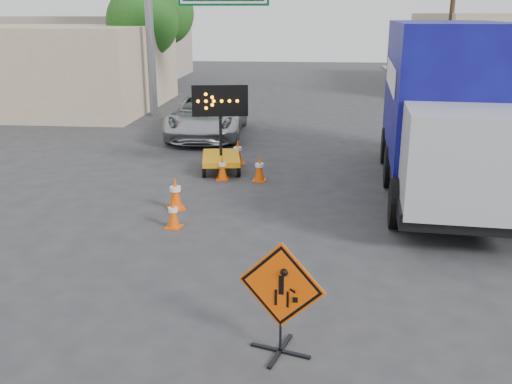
# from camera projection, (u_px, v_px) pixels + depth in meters

# --- Properties ---
(ground) EXTENTS (100.00, 100.00, 0.00)m
(ground) POSITION_uv_depth(u_px,v_px,m) (250.00, 314.00, 9.08)
(ground) COLOR #2D2D30
(ground) RESTS_ON ground
(curb_right) EXTENTS (0.40, 60.00, 0.12)m
(curb_right) POSITION_uv_depth(u_px,v_px,m) (471.00, 133.00, 22.63)
(curb_right) COLOR gray
(curb_right) RESTS_ON ground
(storefront_left_near) EXTENTS (14.00, 10.00, 4.00)m
(storefront_left_near) POSITION_uv_depth(u_px,v_px,m) (18.00, 67.00, 28.80)
(storefront_left_near) COLOR tan
(storefront_left_near) RESTS_ON ground
(storefront_left_far) EXTENTS (12.00, 10.00, 4.40)m
(storefront_left_far) POSITION_uv_depth(u_px,v_px,m) (98.00, 47.00, 42.12)
(storefront_left_far) COLOR #A29587
(storefront_left_far) RESTS_ON ground
(building_right_far) EXTENTS (10.00, 14.00, 4.60)m
(building_right_far) POSITION_uv_depth(u_px,v_px,m) (508.00, 52.00, 35.65)
(building_right_far) COLOR tan
(building_right_far) RESTS_ON ground
(highway_gantry) EXTENTS (6.18, 0.38, 6.90)m
(highway_gantry) POSITION_uv_depth(u_px,v_px,m) (194.00, 2.00, 25.03)
(highway_gantry) COLOR slate
(highway_gantry) RESTS_ON ground
(utility_pole_far) EXTENTS (1.80, 0.26, 9.00)m
(utility_pole_far) POSITION_uv_depth(u_px,v_px,m) (452.00, 11.00, 29.72)
(utility_pole_far) COLOR #402D1B
(utility_pole_far) RESTS_ON ground
(tree_left_near) EXTENTS (3.71, 3.71, 6.03)m
(tree_left_near) POSITION_uv_depth(u_px,v_px,m) (142.00, 22.00, 29.48)
(tree_left_near) COLOR #402D1B
(tree_left_near) RESTS_ON ground
(tree_left_far) EXTENTS (4.10, 4.10, 6.66)m
(tree_left_far) POSITION_uv_depth(u_px,v_px,m) (162.00, 13.00, 37.04)
(tree_left_far) COLOR #402D1B
(tree_left_far) RESTS_ON ground
(construction_sign) EXTENTS (1.22, 0.87, 1.67)m
(construction_sign) POSITION_uv_depth(u_px,v_px,m) (281.00, 296.00, 7.80)
(construction_sign) COLOR black
(construction_sign) RESTS_ON ground
(arrow_board) EXTENTS (1.63, 1.98, 2.60)m
(arrow_board) POSITION_uv_depth(u_px,v_px,m) (221.00, 152.00, 17.16)
(arrow_board) COLOR orange
(arrow_board) RESTS_ON ground
(pickup_truck) EXTENTS (2.98, 6.03, 1.64)m
(pickup_truck) POSITION_uv_depth(u_px,v_px,m) (208.00, 115.00, 22.18)
(pickup_truck) COLOR #ADB0B4
(pickup_truck) RESTS_ON ground
(box_truck) EXTENTS (3.51, 9.40, 4.38)m
(box_truck) POSITION_uv_depth(u_px,v_px,m) (445.00, 117.00, 14.94)
(box_truck) COLOR black
(box_truck) RESTS_ON ground
(cone_a) EXTENTS (0.39, 0.39, 0.67)m
(cone_a) POSITION_uv_depth(u_px,v_px,m) (173.00, 213.00, 12.66)
(cone_a) COLOR #EC4D04
(cone_a) RESTS_ON ground
(cone_b) EXTENTS (0.54, 0.54, 0.82)m
(cone_b) POSITION_uv_depth(u_px,v_px,m) (175.00, 193.00, 13.85)
(cone_b) COLOR #EC4D04
(cone_b) RESTS_ON ground
(cone_c) EXTENTS (0.42, 0.42, 0.73)m
(cone_c) POSITION_uv_depth(u_px,v_px,m) (259.00, 168.00, 16.22)
(cone_c) COLOR #EC4D04
(cone_c) RESTS_ON ground
(cone_d) EXTENTS (0.38, 0.38, 0.70)m
(cone_d) POSITION_uv_depth(u_px,v_px,m) (222.00, 168.00, 16.37)
(cone_d) COLOR #EC4D04
(cone_d) RESTS_ON ground
(cone_e) EXTENTS (0.50, 0.50, 0.79)m
(cone_e) POSITION_uv_depth(u_px,v_px,m) (238.00, 152.00, 18.03)
(cone_e) COLOR #EC4D04
(cone_e) RESTS_ON ground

